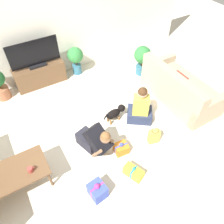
{
  "coord_description": "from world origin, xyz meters",
  "views": [
    {
      "loc": [
        -0.88,
        -2.33,
        3.58
      ],
      "look_at": [
        0.61,
        0.22,
        0.45
      ],
      "focal_mm": 35.0,
      "sensor_mm": 36.0,
      "label": 1
    }
  ],
  "objects_px": {
    "sofa_right": "(179,89)",
    "tv_console": "(40,75)",
    "tv": "(35,55)",
    "coffee_table": "(13,174)",
    "potted_plant_corner_right": "(142,58)",
    "dog": "(116,112)",
    "potted_plant_back_right": "(76,58)",
    "gift_box_c": "(121,148)",
    "person_sitting": "(140,108)",
    "gift_box_a": "(133,172)",
    "gift_box_b": "(97,191)",
    "person_kneeling": "(95,140)",
    "mug": "(30,170)",
    "gift_bag_a": "(154,136)"
  },
  "relations": [
    {
      "from": "sofa_right",
      "to": "tv_console",
      "type": "height_order",
      "value": "sofa_right"
    },
    {
      "from": "sofa_right",
      "to": "tv",
      "type": "height_order",
      "value": "tv"
    },
    {
      "from": "coffee_table",
      "to": "potted_plant_corner_right",
      "type": "distance_m",
      "value": 3.95
    },
    {
      "from": "tv_console",
      "to": "dog",
      "type": "distance_m",
      "value": 2.24
    },
    {
      "from": "potted_plant_back_right",
      "to": "potted_plant_corner_right",
      "type": "bearing_deg",
      "value": -30.79
    },
    {
      "from": "tv",
      "to": "potted_plant_back_right",
      "type": "xyz_separation_m",
      "value": [
        0.96,
        -0.05,
        -0.34
      ]
    },
    {
      "from": "gift_box_c",
      "to": "tv_console",
      "type": "bearing_deg",
      "value": 103.09
    },
    {
      "from": "tv",
      "to": "gift_box_c",
      "type": "distance_m",
      "value": 2.94
    },
    {
      "from": "sofa_right",
      "to": "gift_box_c",
      "type": "bearing_deg",
      "value": 106.63
    },
    {
      "from": "person_sitting",
      "to": "gift_box_a",
      "type": "relative_size",
      "value": 2.37
    },
    {
      "from": "sofa_right",
      "to": "gift_box_b",
      "type": "bearing_deg",
      "value": 111.98
    },
    {
      "from": "person_kneeling",
      "to": "coffee_table",
      "type": "bearing_deg",
      "value": 163.54
    },
    {
      "from": "coffee_table",
      "to": "gift_box_b",
      "type": "xyz_separation_m",
      "value": [
        1.06,
        -0.79,
        -0.27
      ]
    },
    {
      "from": "mug",
      "to": "person_sitting",
      "type": "bearing_deg",
      "value": 8.52
    },
    {
      "from": "person_sitting",
      "to": "sofa_right",
      "type": "bearing_deg",
      "value": -140.48
    },
    {
      "from": "potted_plant_corner_right",
      "to": "gift_box_b",
      "type": "height_order",
      "value": "potted_plant_corner_right"
    },
    {
      "from": "gift_bag_a",
      "to": "mug",
      "type": "relative_size",
      "value": 2.91
    },
    {
      "from": "coffee_table",
      "to": "sofa_right",
      "type": "bearing_deg",
      "value": 4.6
    },
    {
      "from": "tv_console",
      "to": "tv",
      "type": "relative_size",
      "value": 1.05
    },
    {
      "from": "person_sitting",
      "to": "gift_box_b",
      "type": "bearing_deg",
      "value": 69.38
    },
    {
      "from": "tv_console",
      "to": "gift_box_a",
      "type": "distance_m",
      "value": 3.36
    },
    {
      "from": "tv_console",
      "to": "potted_plant_corner_right",
      "type": "distance_m",
      "value": 2.61
    },
    {
      "from": "coffee_table",
      "to": "potted_plant_back_right",
      "type": "relative_size",
      "value": 1.41
    },
    {
      "from": "tv",
      "to": "potted_plant_back_right",
      "type": "height_order",
      "value": "tv"
    },
    {
      "from": "tv_console",
      "to": "dog",
      "type": "xyz_separation_m",
      "value": [
        0.98,
        -2.01,
        -0.05
      ]
    },
    {
      "from": "potted_plant_corner_right",
      "to": "person_kneeling",
      "type": "xyz_separation_m",
      "value": [
        -2.19,
        -1.58,
        -0.15
      ]
    },
    {
      "from": "person_kneeling",
      "to": "gift_box_a",
      "type": "relative_size",
      "value": 2.12
    },
    {
      "from": "gift_box_a",
      "to": "mug",
      "type": "xyz_separation_m",
      "value": [
        -1.5,
        0.68,
        0.41
      ]
    },
    {
      "from": "person_kneeling",
      "to": "gift_box_c",
      "type": "distance_m",
      "value": 0.54
    },
    {
      "from": "sofa_right",
      "to": "gift_box_b",
      "type": "height_order",
      "value": "sofa_right"
    },
    {
      "from": "potted_plant_corner_right",
      "to": "dog",
      "type": "height_order",
      "value": "potted_plant_corner_right"
    },
    {
      "from": "person_sitting",
      "to": "gift_box_c",
      "type": "distance_m",
      "value": 0.96
    },
    {
      "from": "tv_console",
      "to": "gift_box_a",
      "type": "xyz_separation_m",
      "value": [
        0.57,
        -3.3,
        -0.17
      ]
    },
    {
      "from": "tv",
      "to": "potted_plant_corner_right",
      "type": "xyz_separation_m",
      "value": [
        2.43,
        -0.93,
        -0.34
      ]
    },
    {
      "from": "tv_console",
      "to": "tv",
      "type": "xyz_separation_m",
      "value": [
        0.0,
        0.0,
        0.56
      ]
    },
    {
      "from": "tv_console",
      "to": "gift_box_a",
      "type": "height_order",
      "value": "tv_console"
    },
    {
      "from": "dog",
      "to": "potted_plant_back_right",
      "type": "bearing_deg",
      "value": -5.09
    },
    {
      "from": "tv",
      "to": "potted_plant_back_right",
      "type": "relative_size",
      "value": 1.55
    },
    {
      "from": "gift_box_b",
      "to": "gift_bag_a",
      "type": "height_order",
      "value": "gift_bag_a"
    },
    {
      "from": "person_sitting",
      "to": "gift_box_b",
      "type": "xyz_separation_m",
      "value": [
        -1.56,
        -1.02,
        -0.2
      ]
    },
    {
      "from": "person_kneeling",
      "to": "gift_box_c",
      "type": "relative_size",
      "value": 3.0
    },
    {
      "from": "dog",
      "to": "gift_box_a",
      "type": "bearing_deg",
      "value": 156.6
    },
    {
      "from": "potted_plant_corner_right",
      "to": "dog",
      "type": "bearing_deg",
      "value": -143.16
    },
    {
      "from": "sofa_right",
      "to": "coffee_table",
      "type": "xyz_separation_m",
      "value": [
        -3.77,
        -0.3,
        0.11
      ]
    },
    {
      "from": "tv",
      "to": "gift_bag_a",
      "type": "xyz_separation_m",
      "value": [
        1.32,
        -2.9,
        -0.66
      ]
    },
    {
      "from": "tv_console",
      "to": "gift_bag_a",
      "type": "height_order",
      "value": "tv_console"
    },
    {
      "from": "person_sitting",
      "to": "gift_bag_a",
      "type": "relative_size",
      "value": 2.62
    },
    {
      "from": "potted_plant_back_right",
      "to": "gift_box_a",
      "type": "relative_size",
      "value": 1.95
    },
    {
      "from": "potted_plant_back_right",
      "to": "gift_box_c",
      "type": "xyz_separation_m",
      "value": [
        -0.32,
        -2.73,
        -0.38
      ]
    },
    {
      "from": "sofa_right",
      "to": "mug",
      "type": "height_order",
      "value": "sofa_right"
    }
  ]
}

